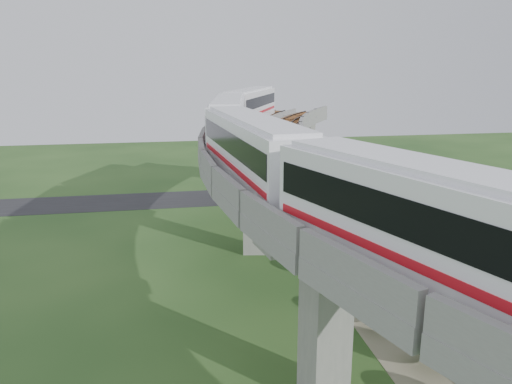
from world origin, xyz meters
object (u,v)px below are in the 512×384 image
(metro_train, at_px, (269,131))
(car_white, at_px, (487,336))
(car_red, at_px, (475,315))
(car_dark, at_px, (397,271))

(metro_train, distance_m, car_white, 19.02)
(car_red, bearing_deg, metro_train, -166.97)
(metro_train, bearing_deg, car_white, -37.99)
(car_red, bearing_deg, car_dark, 143.74)
(car_white, relative_size, car_dark, 0.93)
(car_white, bearing_deg, car_red, 69.37)
(car_white, height_order, car_dark, car_white)
(car_dark, bearing_deg, metro_train, 84.44)
(metro_train, height_order, car_dark, metro_train)
(car_red, distance_m, car_dark, 7.94)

